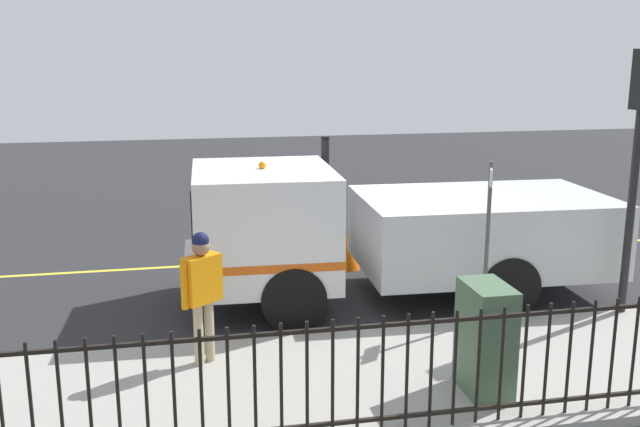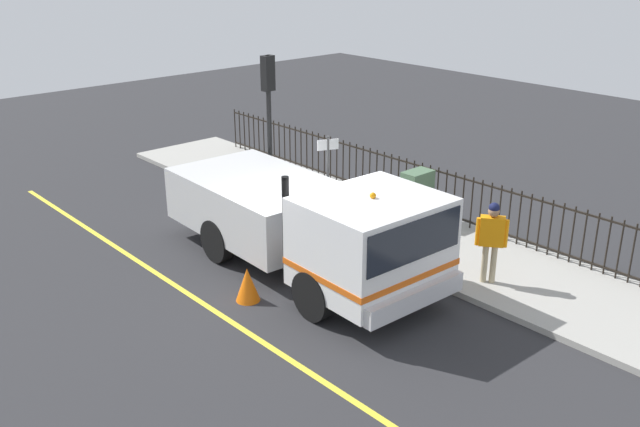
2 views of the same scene
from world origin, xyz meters
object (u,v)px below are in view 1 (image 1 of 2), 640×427
traffic_light_near (639,129)px  work_truck (367,226)px  worker_standing (202,284)px  utility_cabinet (485,339)px  street_sign (488,223)px  traffic_cone (347,251)px

traffic_light_near → work_truck: bearing=59.2°
worker_standing → traffic_light_near: size_ratio=0.44×
utility_cabinet → street_sign: size_ratio=0.55×
traffic_light_near → utility_cabinet: 4.30m
traffic_light_near → utility_cabinet: (2.03, -3.15, -2.12)m
work_truck → street_sign: (1.61, 1.34, 0.36)m
worker_standing → street_sign: size_ratio=0.73×
traffic_light_near → utility_cabinet: traffic_light_near is taller
worker_standing → traffic_cone: (-3.93, 2.80, -0.83)m
traffic_light_near → street_sign: 2.57m
utility_cabinet → worker_standing: bearing=-114.5°
work_truck → worker_standing: size_ratio=4.09×
work_truck → traffic_light_near: (1.66, 3.55, 1.66)m
traffic_cone → street_sign: size_ratio=0.29×
work_truck → traffic_cone: (-1.66, 0.08, -0.89)m
worker_standing → utility_cabinet: 3.46m
traffic_light_near → traffic_cone: (-3.33, -3.47, -2.55)m
street_sign → worker_standing: bearing=-80.8°
traffic_light_near → traffic_cone: bearing=40.5°
worker_standing → utility_cabinet: size_ratio=1.32×
worker_standing → traffic_cone: bearing=18.2°
traffic_cone → street_sign: bearing=21.1°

